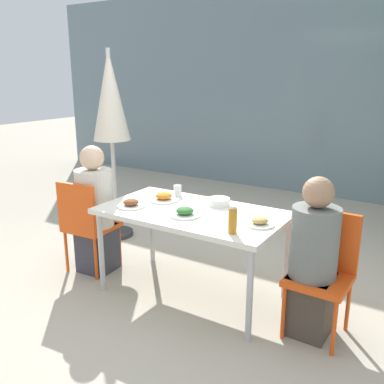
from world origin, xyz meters
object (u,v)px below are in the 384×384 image
Objects in this scene: chair_left at (85,221)px; drinking_cup at (178,191)px; person_right at (313,262)px; salad_bowl at (219,202)px; person_left at (95,213)px; chair_right at (323,265)px; closed_umbrella at (110,103)px; bottle at (233,220)px.

chair_left is 0.86m from drinking_cup.
salad_bowl is at bearing -15.28° from person_right.
person_left reaches higher than chair_left.
chair_right is 0.76× the size of person_right.
person_left is at bearing -59.35° from closed_umbrella.
closed_umbrella reaches higher than salad_bowl.
person_right is 2.66m from closed_umbrella.
person_left is 1.95m from person_right.
drinking_cup is at bearing 24.71° from person_left.
chair_left is at bearing -121.86° from person_left.
chair_right is 4.84× the size of salad_bowl.
closed_umbrella is (-2.39, 0.70, 0.93)m from person_right.
person_left is at bearing 5.14° from chair_right.
closed_umbrella reaches higher than drinking_cup.
salad_bowl is (1.13, 0.39, 0.26)m from chair_left.
drinking_cup is at bearing -8.22° from chair_right.
person_right is at bearing -13.44° from drinking_cup.
closed_umbrella is at bearing -14.78° from person_right.
drinking_cup is 0.44m from salad_bowl.
salad_bowl is at bearing 126.65° from bottle.
chair_right is at bearing -121.86° from person_right.
drinking_cup is at bearing 173.34° from salad_bowl.
person_left is at bearing -164.18° from salad_bowl.
person_right reaches higher than salad_bowl.
person_right is (1.95, 0.05, -0.02)m from person_left.
closed_umbrella is (-0.44, 0.75, 0.91)m from person_left.
chair_left is at bearing 5.30° from person_right.
salad_bowl is (-0.38, 0.51, -0.06)m from bottle.
person_left is at bearing -150.96° from drinking_cup.
person_right is (-0.05, -0.08, 0.04)m from chair_right.
drinking_cup is (-0.82, 0.56, -0.04)m from bottle.
person_left is 1.50m from bottle.
chair_left is at bearing -64.36° from closed_umbrella.
chair_right reaches higher than drinking_cup.
person_left reaches higher than salad_bowl.
bottle is 1.09× the size of salad_bowl.
chair_left reaches higher than drinking_cup.
closed_umbrella is at bearing 163.99° from salad_bowl.
closed_umbrella is at bearing 116.32° from person_left.
person_right is 6.37× the size of salad_bowl.
person_right is 0.56× the size of closed_umbrella.
drinking_cup is (-1.30, 0.31, 0.24)m from person_right.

